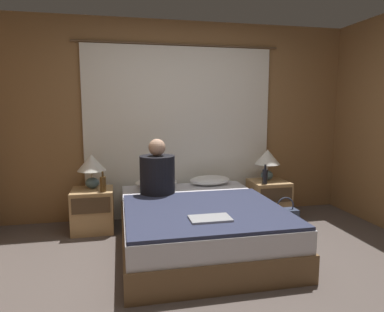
{
  "coord_description": "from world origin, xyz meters",
  "views": [
    {
      "loc": [
        -0.77,
        -2.49,
        1.42
      ],
      "look_at": [
        0.0,
        1.11,
        0.9
      ],
      "focal_mm": 32.0,
      "sensor_mm": 36.0,
      "label": 1
    }
  ],
  "objects_px": {
    "lamp_right": "(267,159)",
    "pillow_right": "(210,180)",
    "nightstand_left": "(93,210)",
    "handbag_on_floor": "(285,219)",
    "beer_bottle_on_left_stand": "(103,184)",
    "person_left_in_bed": "(157,173)",
    "nightstand_right": "(268,199)",
    "pillow_left": "(156,183)",
    "lamp_left": "(92,165)",
    "bed": "(198,225)",
    "laptop_on_bed": "(210,218)",
    "beer_bottle_on_right_stand": "(265,176)"
  },
  "relations": [
    {
      "from": "bed",
      "to": "nightstand_right",
      "type": "xyz_separation_m",
      "value": [
        1.09,
        0.68,
        0.02
      ]
    },
    {
      "from": "bed",
      "to": "nightstand_right",
      "type": "distance_m",
      "value": 1.29
    },
    {
      "from": "bed",
      "to": "beer_bottle_on_left_stand",
      "type": "height_order",
      "value": "beer_bottle_on_left_stand"
    },
    {
      "from": "lamp_right",
      "to": "pillow_right",
      "type": "xyz_separation_m",
      "value": [
        -0.75,
        0.04,
        -0.25
      ]
    },
    {
      "from": "person_left_in_bed",
      "to": "bed",
      "type": "bearing_deg",
      "value": -49.03
    },
    {
      "from": "lamp_right",
      "to": "pillow_right",
      "type": "distance_m",
      "value": 0.79
    },
    {
      "from": "beer_bottle_on_right_stand",
      "to": "handbag_on_floor",
      "type": "relative_size",
      "value": 0.6
    },
    {
      "from": "pillow_right",
      "to": "handbag_on_floor",
      "type": "distance_m",
      "value": 1.02
    },
    {
      "from": "nightstand_right",
      "to": "lamp_right",
      "type": "bearing_deg",
      "value": 90.0
    },
    {
      "from": "bed",
      "to": "person_left_in_bed",
      "type": "bearing_deg",
      "value": 130.97
    },
    {
      "from": "pillow_right",
      "to": "beer_bottle_on_left_stand",
      "type": "distance_m",
      "value": 1.32
    },
    {
      "from": "lamp_left",
      "to": "bed",
      "type": "bearing_deg",
      "value": -34.55
    },
    {
      "from": "nightstand_left",
      "to": "nightstand_right",
      "type": "distance_m",
      "value": 2.18
    },
    {
      "from": "handbag_on_floor",
      "to": "lamp_right",
      "type": "bearing_deg",
      "value": 90.01
    },
    {
      "from": "handbag_on_floor",
      "to": "person_left_in_bed",
      "type": "bearing_deg",
      "value": 172.32
    },
    {
      "from": "nightstand_right",
      "to": "beer_bottle_on_left_stand",
      "type": "height_order",
      "value": "beer_bottle_on_left_stand"
    },
    {
      "from": "pillow_left",
      "to": "person_left_in_bed",
      "type": "height_order",
      "value": "person_left_in_bed"
    },
    {
      "from": "pillow_right",
      "to": "person_left_in_bed",
      "type": "xyz_separation_m",
      "value": [
        -0.71,
        -0.37,
        0.19
      ]
    },
    {
      "from": "pillow_left",
      "to": "handbag_on_floor",
      "type": "height_order",
      "value": "pillow_left"
    },
    {
      "from": "beer_bottle_on_left_stand",
      "to": "laptop_on_bed",
      "type": "height_order",
      "value": "beer_bottle_on_left_stand"
    },
    {
      "from": "nightstand_right",
      "to": "handbag_on_floor",
      "type": "distance_m",
      "value": 0.47
    },
    {
      "from": "beer_bottle_on_left_stand",
      "to": "lamp_right",
      "type": "bearing_deg",
      "value": 5.54
    },
    {
      "from": "nightstand_left",
      "to": "nightstand_right",
      "type": "relative_size",
      "value": 1.0
    },
    {
      "from": "nightstand_right",
      "to": "pillow_left",
      "type": "height_order",
      "value": "pillow_left"
    },
    {
      "from": "nightstand_left",
      "to": "beer_bottle_on_left_stand",
      "type": "bearing_deg",
      "value": -44.69
    },
    {
      "from": "nightstand_left",
      "to": "pillow_left",
      "type": "height_order",
      "value": "pillow_left"
    },
    {
      "from": "nightstand_left",
      "to": "lamp_right",
      "type": "xyz_separation_m",
      "value": [
        2.18,
        0.07,
        0.51
      ]
    },
    {
      "from": "nightstand_left",
      "to": "lamp_right",
      "type": "height_order",
      "value": "lamp_right"
    },
    {
      "from": "lamp_left",
      "to": "person_left_in_bed",
      "type": "xyz_separation_m",
      "value": [
        0.73,
        -0.33,
        -0.06
      ]
    },
    {
      "from": "pillow_left",
      "to": "laptop_on_bed",
      "type": "height_order",
      "value": "pillow_left"
    },
    {
      "from": "nightstand_left",
      "to": "beer_bottle_on_left_stand",
      "type": "height_order",
      "value": "beer_bottle_on_left_stand"
    },
    {
      "from": "beer_bottle_on_left_stand",
      "to": "laptop_on_bed",
      "type": "xyz_separation_m",
      "value": [
        0.93,
        -1.15,
        -0.09
      ]
    },
    {
      "from": "person_left_in_bed",
      "to": "handbag_on_floor",
      "type": "relative_size",
      "value": 1.6
    },
    {
      "from": "laptop_on_bed",
      "to": "lamp_left",
      "type": "bearing_deg",
      "value": 128.07
    },
    {
      "from": "lamp_left",
      "to": "pillow_left",
      "type": "relative_size",
      "value": 0.77
    },
    {
      "from": "beer_bottle_on_left_stand",
      "to": "beer_bottle_on_right_stand",
      "type": "bearing_deg",
      "value": 0.0
    },
    {
      "from": "lamp_right",
      "to": "beer_bottle_on_left_stand",
      "type": "bearing_deg",
      "value": -174.46
    },
    {
      "from": "beer_bottle_on_left_stand",
      "to": "person_left_in_bed",
      "type": "bearing_deg",
      "value": -12.4
    },
    {
      "from": "pillow_right",
      "to": "lamp_right",
      "type": "bearing_deg",
      "value": -3.41
    },
    {
      "from": "nightstand_right",
      "to": "pillow_right",
      "type": "xyz_separation_m",
      "value": [
        -0.75,
        0.11,
        0.26
      ]
    },
    {
      "from": "lamp_left",
      "to": "laptop_on_bed",
      "type": "bearing_deg",
      "value": -51.93
    },
    {
      "from": "pillow_left",
      "to": "laptop_on_bed",
      "type": "distance_m",
      "value": 1.43
    },
    {
      "from": "pillow_right",
      "to": "laptop_on_bed",
      "type": "relative_size",
      "value": 1.47
    },
    {
      "from": "person_left_in_bed",
      "to": "nightstand_right",
      "type": "bearing_deg",
      "value": 10.11
    },
    {
      "from": "nightstand_left",
      "to": "beer_bottle_on_left_stand",
      "type": "xyz_separation_m",
      "value": [
        0.13,
        -0.13,
        0.33
      ]
    },
    {
      "from": "nightstand_left",
      "to": "beer_bottle_on_left_stand",
      "type": "relative_size",
      "value": 2.13
    },
    {
      "from": "nightstand_left",
      "to": "person_left_in_bed",
      "type": "relative_size",
      "value": 0.77
    },
    {
      "from": "bed",
      "to": "handbag_on_floor",
      "type": "distance_m",
      "value": 1.12
    },
    {
      "from": "nightstand_left",
      "to": "handbag_on_floor",
      "type": "xyz_separation_m",
      "value": [
        2.18,
        -0.46,
        -0.11
      ]
    },
    {
      "from": "pillow_right",
      "to": "pillow_left",
      "type": "bearing_deg",
      "value": 180.0
    }
  ]
}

